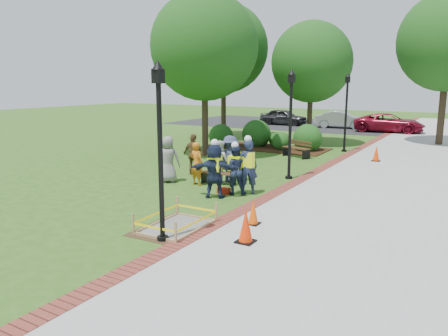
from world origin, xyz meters
The scene contains 35 objects.
ground centered at (0.00, 0.00, 0.00)m, with size 100.00×100.00×0.00m, color #285116.
sidewalk centered at (5.00, 10.00, 0.01)m, with size 6.00×60.00×0.02m, color #9E9E99.
brick_edging centered at (1.75, 10.00, 0.01)m, with size 0.50×60.00×0.03m, color maroon.
mulch_bed centered at (-3.00, 12.00, 0.02)m, with size 7.00×3.00×0.05m, color #381E0F.
parking_lot centered at (0.00, 27.00, 0.00)m, with size 36.00×12.00×0.01m, color black.
wet_concrete_pad centered at (1.01, -2.10, 0.23)m, with size 1.75×2.33×0.55m.
bench_near centered at (-0.68, 2.80, 0.24)m, with size 1.41×0.57×0.75m.
bench_far centered at (-0.34, 9.89, 0.27)m, with size 1.65×1.07×0.85m.
cone_front centered at (3.07, -2.14, 0.40)m, with size 0.42×0.42×0.83m.
cone_back centered at (2.61, -0.83, 0.33)m, with size 0.35×0.35×0.69m.
cone_far centered at (3.42, 10.72, 0.37)m, with size 0.39×0.39×0.77m.
toolbox centered at (0.24, 1.63, 0.11)m, with size 0.42×0.23×0.21m, color maroon.
lamp_near centered at (1.25, -3.00, 2.48)m, with size 0.28×0.28×4.26m.
lamp_mid centered at (1.25, 5.00, 2.48)m, with size 0.28×0.28×4.26m.
lamp_far centered at (1.25, 13.00, 2.48)m, with size 0.28×0.28×4.26m.
tree_left centered at (-4.67, 8.04, 5.51)m, with size 5.41×5.41×8.23m.
tree_back centered at (-1.39, 14.65, 4.94)m, with size 4.79×4.79×7.34m.
tree_right centered at (5.51, 18.72, 6.10)m, with size 5.85×5.85×9.04m.
tree_far centered at (-7.52, 14.74, 5.95)m, with size 5.91×5.91×8.92m.
shrub_a centered at (-5.65, 11.28, 0.00)m, with size 1.44×1.44×1.44m, color #1B4413.
shrub_b centered at (-3.86, 12.40, 0.00)m, with size 1.71×1.71×1.71m, color #1B4413.
shrub_c centered at (-2.02, 11.90, 0.00)m, with size 1.08×1.08×1.08m, color #1B4413.
shrub_d centered at (-0.60, 12.23, 0.00)m, with size 1.62×1.62×1.62m, color #1B4413.
shrub_e centered at (-2.75, 12.86, 0.00)m, with size 0.91×0.91×0.91m, color #1B4413.
casual_person_a centered at (-2.49, 2.09, 0.89)m, with size 0.67×0.57×1.77m.
casual_person_b centered at (-1.29, 2.26, 0.81)m, with size 0.56×0.41×1.61m.
casual_person_c centered at (-0.74, 3.01, 0.81)m, with size 0.60×0.50×1.63m.
casual_person_d centered at (-2.40, 3.68, 0.85)m, with size 0.56×0.38×1.70m.
casual_person_e centered at (-0.47, 3.31, 0.89)m, with size 0.68×0.61×1.79m.
hivis_worker_a centered at (0.24, 1.04, 0.97)m, with size 0.67×0.55×1.96m.
hivis_worker_b centered at (0.96, 1.99, 1.00)m, with size 0.71×0.66×2.02m.
hivis_worker_c centered at (0.58, 1.79, 0.90)m, with size 0.63×0.54×1.81m.
parked_car_a centered at (-7.64, 25.51, 0.00)m, with size 4.74×2.06×1.54m, color #262629.
parked_car_b centered at (-2.42, 25.43, 0.00)m, with size 4.66×2.02×1.52m, color #A8A9AD.
parked_car_c centered at (1.56, 24.25, 0.00)m, with size 4.73×2.06×1.54m, color maroon.
Camera 1 is at (7.63, -10.90, 3.77)m, focal length 35.00 mm.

